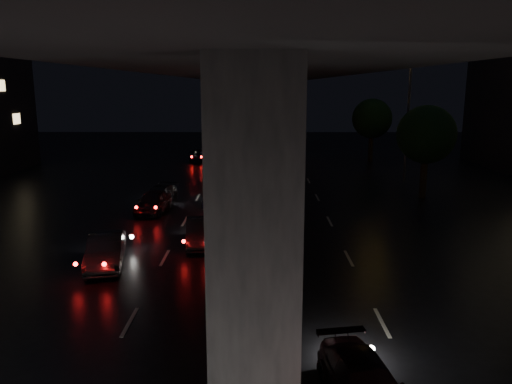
{
  "coord_description": "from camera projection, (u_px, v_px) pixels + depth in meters",
  "views": [
    {
      "loc": [
        0.1,
        -20.56,
        7.34
      ],
      "look_at": [
        -0.05,
        4.21,
        2.04
      ],
      "focal_mm": 35.0,
      "sensor_mm": 36.0,
      "label": 1
    }
  ],
  "objects": [
    {
      "name": "ground",
      "position": [
        257.0,
        258.0,
        21.64
      ],
      "size": [
        120.0,
        120.0,
        0.0
      ],
      "primitive_type": "plane",
      "color": "black",
      "rests_on": "ground"
    },
    {
      "name": "viaduct",
      "position": [
        257.0,
        65.0,
        24.79
      ],
      "size": [
        12.0,
        80.0,
        10.5
      ],
      "color": "#2F2F31",
      "rests_on": "ground"
    },
    {
      "name": "median_barrier",
      "position": [
        257.0,
        219.0,
        26.44
      ],
      "size": [
        0.45,
        70.0,
        0.85
      ],
      "primitive_type": "cube",
      "color": "#2F2F31",
      "rests_on": "ground"
    },
    {
      "name": "tree_c",
      "position": [
        426.0,
        135.0,
        32.43
      ],
      "size": [
        3.8,
        3.8,
        6.12
      ],
      "color": "black",
      "rests_on": "ground"
    },
    {
      "name": "tree_d",
      "position": [
        372.0,
        119.0,
        48.08
      ],
      "size": [
        3.8,
        3.8,
        6.12
      ],
      "color": "black",
      "rests_on": "ground"
    },
    {
      "name": "streetlight_far",
      "position": [
        401.0,
        108.0,
        38.0
      ],
      "size": [
        2.52,
        0.44,
        9.0
      ],
      "color": "#2D2D33",
      "rests_on": "ground"
    },
    {
      "name": "car_4",
      "position": [
        106.0,
        251.0,
        20.64
      ],
      "size": [
        2.1,
        4.12,
        1.3
      ],
      "primitive_type": "imported",
      "rotation": [
        0.0,
        0.0,
        0.19
      ],
      "color": "black",
      "rests_on": "ground"
    },
    {
      "name": "car_5",
      "position": [
        200.0,
        232.0,
        23.41
      ],
      "size": [
        1.68,
        3.78,
        1.2
      ],
      "primitive_type": "imported",
      "rotation": [
        0.0,
        0.0,
        0.11
      ],
      "color": "black",
      "rests_on": "ground"
    },
    {
      "name": "car_6",
      "position": [
        153.0,
        202.0,
        29.37
      ],
      "size": [
        1.84,
        3.89,
        1.28
      ],
      "primitive_type": "imported",
      "rotation": [
        0.0,
        0.0,
        -0.09
      ],
      "color": "black",
      "rests_on": "ground"
    },
    {
      "name": "car_7",
      "position": [
        159.0,
        195.0,
        31.71
      ],
      "size": [
        2.16,
        3.9,
        1.07
      ],
      "primitive_type": "imported",
      "rotation": [
        0.0,
        0.0,
        -0.19
      ],
      "color": "black",
      "rests_on": "ground"
    },
    {
      "name": "car_8",
      "position": [
        217.0,
        195.0,
        31.3
      ],
      "size": [
        1.78,
        3.75,
        1.24
      ],
      "primitive_type": "imported",
      "rotation": [
        0.0,
        0.0,
        -0.09
      ],
      "color": "black",
      "rests_on": "ground"
    },
    {
      "name": "car_9",
      "position": [
        225.0,
        175.0,
        37.97
      ],
      "size": [
        2.14,
        4.26,
        1.34
      ],
      "primitive_type": "imported",
      "rotation": [
        0.0,
        0.0,
        0.19
      ],
      "color": "#504C45",
      "rests_on": "ground"
    },
    {
      "name": "car_10",
      "position": [
        226.0,
        162.0,
        45.15
      ],
      "size": [
        2.29,
        4.2,
        1.12
      ],
      "primitive_type": "imported",
      "rotation": [
        0.0,
        0.0,
        0.11
      ],
      "color": "black",
      "rests_on": "ground"
    },
    {
      "name": "car_11",
      "position": [
        199.0,
        156.0,
        49.33
      ],
      "size": [
        2.47,
        4.26,
        1.12
      ],
      "primitive_type": "imported",
      "rotation": [
        0.0,
        0.0,
        0.16
      ],
      "color": "black",
      "rests_on": "ground"
    },
    {
      "name": "car_12",
      "position": [
        284.0,
        153.0,
        50.54
      ],
      "size": [
        2.0,
        3.68,
        1.19
      ],
      "primitive_type": "imported",
      "rotation": [
        0.0,
        0.0,
        0.18
      ],
      "color": "slate",
      "rests_on": "ground"
    }
  ]
}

